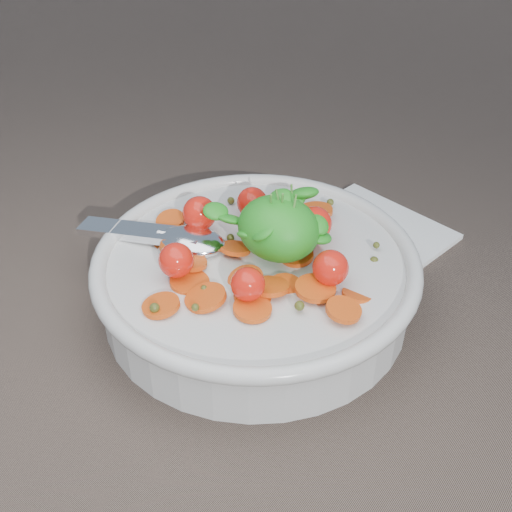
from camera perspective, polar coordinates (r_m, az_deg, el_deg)
The scene contains 3 objects.
ground at distance 0.61m, azimuth 0.03°, elevation -6.05°, with size 6.00×6.00×0.00m, color brown.
bowl at distance 0.61m, azimuth 0.02°, elevation -1.79°, with size 0.33×0.31×0.13m.
napkin at distance 0.73m, azimuth 10.06°, elevation 2.09°, with size 0.16×0.14×0.01m, color white.
Camera 1 is at (0.26, -0.36, 0.41)m, focal length 45.00 mm.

